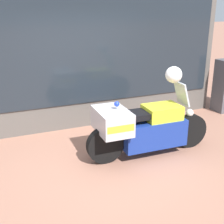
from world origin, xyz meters
The scene contains 5 objects.
ground_plane centered at (0.00, 0.00, 0.00)m, with size 60.00×60.00×0.00m, color #9E6B56.
shop_building centered at (-0.38, 2.00, 1.75)m, with size 6.91×0.55×3.49m.
window_display centered at (0.31, 2.03, 0.47)m, with size 5.68×0.30×1.99m.
paramedic_motorcycle centered at (0.71, 0.11, 0.54)m, with size 2.34×0.78×1.28m.
white_helmet centered at (1.27, 0.10, 1.43)m, with size 0.29×0.29×0.29m, color white.
Camera 1 is at (-1.70, -4.32, 2.61)m, focal length 50.00 mm.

